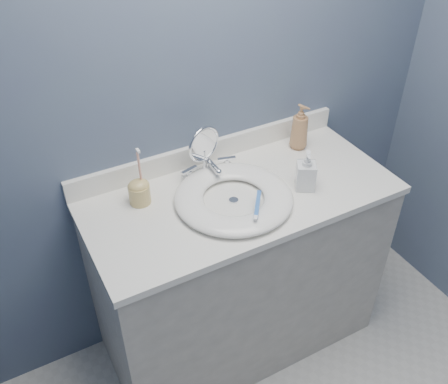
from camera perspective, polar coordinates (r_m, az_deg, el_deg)
back_wall at (r=1.97m, az=-1.94°, el=11.63°), size 2.20×0.02×2.40m
vanity_cabinet at (r=2.24m, az=1.71°, el=-9.37°), size 1.20×0.55×0.85m
countertop at (r=1.94m, az=1.95°, el=-0.49°), size 1.22×0.57×0.03m
backsplash at (r=2.09m, az=-1.63°, el=4.73°), size 1.22×0.02×0.09m
basin at (r=1.88m, az=1.11°, el=-0.62°), size 0.45×0.45×0.04m
drain at (r=1.89m, az=1.11°, el=-0.98°), size 0.04×0.04×0.01m
faucet at (r=2.01m, az=-1.64°, el=2.63°), size 0.25×0.13×0.07m
makeup_mirror at (r=1.95m, az=-2.31°, el=4.83°), size 0.15×0.09×0.23m
soap_bottle_amber at (r=2.17m, az=8.66°, el=7.39°), size 0.10×0.10×0.20m
soap_bottle_clear at (r=1.94m, az=9.39°, el=2.47°), size 0.10×0.10×0.16m
toothbrush_holder at (r=1.88m, az=-9.66°, el=0.15°), size 0.08×0.08×0.23m
toothbrush_lying at (r=1.80m, az=3.84°, el=-1.57°), size 0.11×0.15×0.02m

